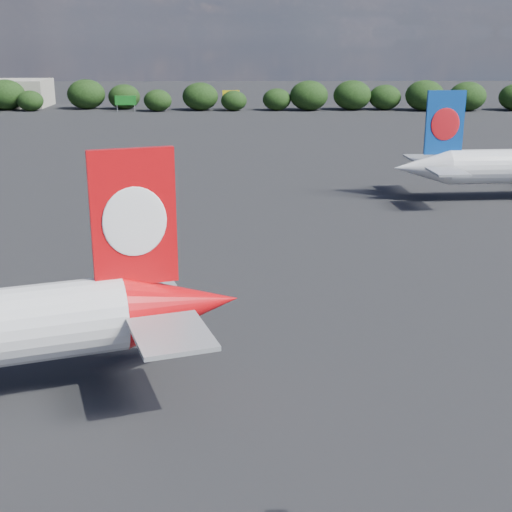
{
  "coord_description": "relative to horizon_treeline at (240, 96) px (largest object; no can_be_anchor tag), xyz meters",
  "views": [
    {
      "loc": [
        15.15,
        -31.43,
        21.66
      ],
      "look_at": [
        16.0,
        12.0,
        8.0
      ],
      "focal_mm": 50.0,
      "sensor_mm": 36.0,
      "label": 1
    }
  ],
  "objects": [
    {
      "name": "ground",
      "position": [
        -14.69,
        -118.96,
        -3.99
      ],
      "size": [
        500.0,
        500.0,
        0.0
      ],
      "primitive_type": "plane",
      "color": "black",
      "rests_on": "ground"
    },
    {
      "name": "highway_sign",
      "position": [
        -32.69,
        -2.96,
        -0.87
      ],
      "size": [
        6.0,
        0.3,
        4.5
      ],
      "color": "#15691C",
      "rests_on": "ground"
    },
    {
      "name": "billboard_yellow",
      "position": [
        -2.69,
        3.04,
        -0.12
      ],
      "size": [
        5.0,
        0.3,
        5.5
      ],
      "color": "yellow",
      "rests_on": "ground"
    },
    {
      "name": "horizon_treeline",
      "position": [
        0.0,
        0.0,
        0.0
      ],
      "size": [
        202.89,
        16.6,
        9.07
      ],
      "color": "black",
      "rests_on": "ground"
    }
  ]
}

